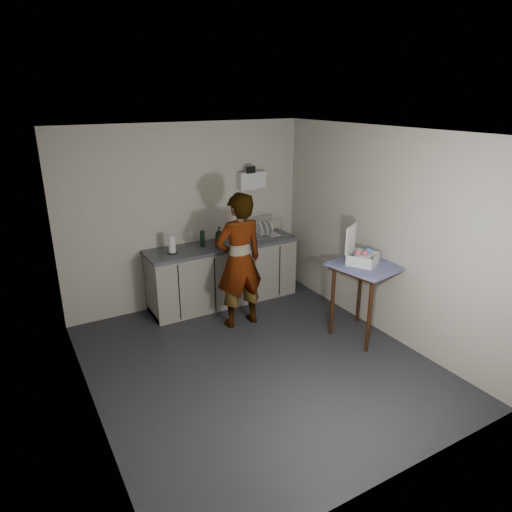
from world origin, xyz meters
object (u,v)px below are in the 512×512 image
dark_bottle (203,239)px  bakery_box (361,256)px  kitchen_counter (223,275)px  standing_man (239,261)px  soda_can (217,241)px  soap_bottle (219,237)px  paper_towel (172,245)px  side_table (367,273)px  dish_rack (264,232)px

dark_bottle → bakery_box: size_ratio=0.49×
kitchen_counter → standing_man: size_ratio=1.24×
kitchen_counter → bakery_box: (1.03, -1.76, 0.66)m
kitchen_counter → standing_man: (-0.12, -0.74, 0.48)m
soda_can → dark_bottle: bearing=162.4°
soap_bottle → paper_towel: 0.68m
kitchen_counter → side_table: size_ratio=2.28×
dark_bottle → soap_bottle: bearing=-31.0°
side_table → soda_can: soda_can is taller
soda_can → paper_towel: 0.68m
soda_can → bakery_box: size_ratio=0.29×
side_table → soap_bottle: soap_bottle is taller
soap_bottle → soda_can: soap_bottle is taller
soda_can → paper_towel: paper_towel is taller
kitchen_counter → soda_can: bearing=-160.9°
soda_can → paper_towel: size_ratio=0.53×
side_table → soda_can: size_ratio=7.42×
paper_towel → dark_bottle: bearing=7.6°
dish_rack → standing_man: bearing=-138.1°
kitchen_counter → soda_can: (-0.10, -0.03, 0.55)m
paper_towel → dish_rack: bearing=1.4°
soda_can → bakery_box: (1.13, -1.73, 0.11)m
standing_man → soda_can: size_ratio=13.63×
kitchen_counter → bakery_box: bearing=-59.6°
dark_bottle → dish_rack: (1.00, -0.03, -0.05)m
standing_man → soap_bottle: bearing=-92.2°
kitchen_counter → dark_bottle: bearing=174.1°
standing_man → dish_rack: (0.82, 0.74, 0.07)m
soda_can → dish_rack: dish_rack is taller
kitchen_counter → dish_rack: dish_rack is taller
kitchen_counter → standing_man: 0.89m
dish_rack → bakery_box: bakery_box is taller
paper_towel → bakery_box: size_ratio=0.54×
side_table → soap_bottle: size_ratio=3.39×
soap_bottle → paper_towel: soap_bottle is taller
side_table → soap_bottle: 2.10m
standing_man → soda_can: bearing=-91.9°
dish_rack → bakery_box: 1.79m
side_table → soda_can: 2.14m
paper_towel → bakery_box: 2.50m
soda_can → dish_rack: 0.80m
standing_man → kitchen_counter: bearing=-99.2°
dish_rack → soap_bottle: bearing=-173.4°
standing_man → paper_towel: (-0.65, 0.70, 0.13)m
standing_man → dark_bottle: bearing=-77.0°
side_table → standing_man: size_ratio=0.54×
kitchen_counter → paper_towel: 0.98m
dark_bottle → standing_man: bearing=-77.0°
side_table → bakery_box: 0.24m
dish_rack → bakery_box: (0.33, -1.76, 0.11)m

